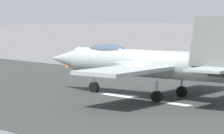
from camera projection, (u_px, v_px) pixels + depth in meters
The scene contains 5 objects.
ground_plane at pixel (134, 98), 43.21m from camera, with size 400.00×400.00×0.00m, color #616061.
runway_strip at pixel (134, 98), 43.20m from camera, with size 240.00×26.00×0.02m.
fighter_jet at pixel (148, 63), 43.28m from camera, with size 16.80×15.02×5.61m.
marker_cone_mid at pixel (162, 74), 57.01m from camera, with size 0.44×0.44×0.55m, color orange.
marker_cone_far at pixel (67, 65), 66.94m from camera, with size 0.44×0.44×0.55m, color orange.
Camera 1 is at (-30.39, 30.25, 5.94)m, focal length 101.76 mm.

